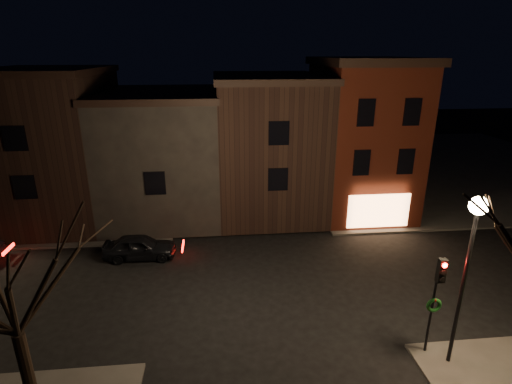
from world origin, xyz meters
The scene contains 11 objects.
ground centered at (0.00, 0.00, 0.00)m, with size 120.00×120.00×0.00m, color black.
sidewalk_far_right centered at (20.00, 20.00, 0.06)m, with size 30.00×30.00×0.12m, color #2D2B28.
sidewalk_far_left centered at (-20.00, 20.00, 0.06)m, with size 30.00×30.00×0.12m, color #2D2B28.
corner_building centered at (8.00, 9.47, 5.40)m, with size 6.50×8.50×10.50m.
row_building_a centered at (1.50, 10.50, 4.83)m, with size 7.30×10.30×9.40m.
row_building_b centered at (-5.75, 10.50, 4.33)m, with size 7.80×10.30×8.40m.
row_building_c centered at (-13.00, 10.50, 5.08)m, with size 7.30×10.30×9.90m.
street_lamp_near centered at (6.20, -6.00, 5.18)m, with size 0.60×0.60×6.48m.
traffic_signal centered at (5.60, -5.51, 2.81)m, with size 0.58×0.38×4.05m.
bare_tree_left centered at (-8.00, -7.00, 5.43)m, with size 5.60×5.60×7.50m.
parked_car_a centered at (-6.56, 3.40, 0.68)m, with size 1.60×3.97×1.35m, color black.
Camera 1 is at (-2.12, -17.12, 10.97)m, focal length 28.00 mm.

